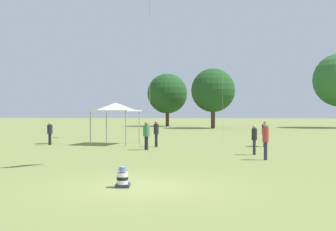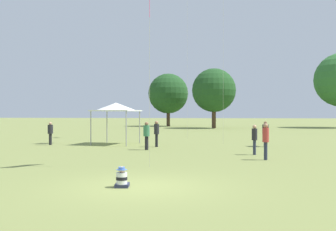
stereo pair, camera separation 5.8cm
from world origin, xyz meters
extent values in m
plane|color=olive|center=(0.00, 0.00, 0.00)|extent=(300.00, 300.00, 0.00)
cube|color=#282D47|center=(-0.60, -0.09, 0.05)|extent=(0.46, 0.54, 0.10)
cylinder|color=white|center=(-0.59, -0.18, 0.27)|extent=(0.36, 0.36, 0.34)
cylinder|color=black|center=(-0.59, -0.18, 0.27)|extent=(0.37, 0.37, 0.09)
sphere|color=#DBAD89|center=(-0.59, -0.18, 0.52)|extent=(0.19, 0.19, 0.19)
cylinder|color=#4C70B7|center=(-0.59, -0.18, 0.52)|extent=(0.32, 0.32, 0.01)
cylinder|color=#4C70B7|center=(-0.59, -0.18, 0.56)|extent=(0.19, 0.19, 0.09)
cylinder|color=black|center=(-1.83, 13.47, 0.41)|extent=(0.23, 0.23, 0.82)
cylinder|color=#232328|center=(-1.83, 13.47, 1.15)|extent=(0.42, 0.42, 0.65)
sphere|color=#A37556|center=(-1.83, 13.47, 1.57)|extent=(0.22, 0.22, 0.22)
cylinder|color=black|center=(-9.30, 14.07, 0.38)|extent=(0.28, 0.28, 0.77)
cylinder|color=#232328|center=(-9.30, 14.07, 1.07)|extent=(0.51, 0.51, 0.61)
sphere|color=tan|center=(-9.30, 14.07, 1.46)|extent=(0.21, 0.21, 0.21)
cylinder|color=#282D42|center=(5.12, 14.49, 0.40)|extent=(0.23, 0.23, 0.81)
cylinder|color=#232328|center=(5.12, 14.49, 1.12)|extent=(0.42, 0.42, 0.64)
sphere|color=brown|center=(5.12, 14.49, 1.54)|extent=(0.22, 0.22, 0.22)
cylinder|color=#282D42|center=(4.02, 9.49, 0.38)|extent=(0.17, 0.17, 0.77)
cylinder|color=#232328|center=(4.02, 9.49, 1.07)|extent=(0.31, 0.31, 0.61)
sphere|color=tan|center=(4.02, 9.49, 1.47)|extent=(0.21, 0.21, 0.21)
cylinder|color=black|center=(-2.08, 11.40, 0.41)|extent=(0.30, 0.30, 0.81)
cylinder|color=#387A51|center=(-2.08, 11.40, 1.13)|extent=(0.54, 0.54, 0.64)
sphere|color=brown|center=(-2.08, 11.40, 1.55)|extent=(0.22, 0.22, 0.22)
cylinder|color=#282D42|center=(4.35, 7.27, 0.42)|extent=(0.23, 0.23, 0.84)
cylinder|color=#B23833|center=(4.35, 7.27, 1.17)|extent=(0.42, 0.42, 0.66)
sphere|color=#A37556|center=(4.35, 7.27, 1.60)|extent=(0.23, 0.23, 0.23)
cube|color=white|center=(-4.99, 15.19, 2.35)|extent=(3.23, 3.23, 0.08)
cone|color=white|center=(-4.99, 15.19, 2.65)|extent=(3.07, 3.07, 0.51)
cylinder|color=#99999E|center=(-6.07, 16.64, 1.15)|extent=(0.07, 0.07, 2.31)
cylinder|color=#99999E|center=(-3.53, 16.28, 1.15)|extent=(0.07, 0.07, 2.31)
cylinder|color=#99999E|center=(-6.44, 14.10, 1.15)|extent=(0.07, 0.07, 2.31)
cylinder|color=#99999E|center=(-3.90, 13.74, 1.15)|extent=(0.07, 0.07, 2.31)
cylinder|color=#BCB7A8|center=(-0.56, 4.17, 4.11)|extent=(0.01, 0.01, 8.21)
cylinder|color=#BCB7A8|center=(-0.63, 22.36, 8.91)|extent=(0.01, 0.01, 17.81)
cylinder|color=#BCB7A8|center=(2.43, 16.22, 9.86)|extent=(0.01, 0.01, 19.71)
cylinder|color=#473323|center=(-6.35, 52.13, 1.78)|extent=(0.57, 0.57, 3.55)
sphere|color=#1E471E|center=(-6.35, 52.13, 5.35)|extent=(6.53, 6.53, 6.53)
cylinder|color=#473323|center=(1.21, 44.75, 1.85)|extent=(0.58, 0.58, 3.69)
sphere|color=#1E471E|center=(1.21, 44.75, 5.41)|extent=(6.23, 6.23, 6.23)
camera|label=1|loc=(2.27, -11.43, 2.20)|focal=42.00mm
camera|label=2|loc=(2.33, -11.42, 2.20)|focal=42.00mm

